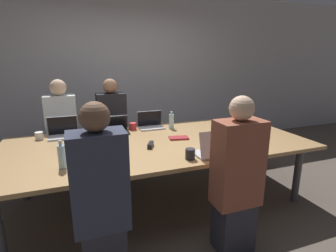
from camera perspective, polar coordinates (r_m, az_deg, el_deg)
The scene contains 21 objects.
ground_plane at distance 3.31m, azimuth -1.95°, elevation -15.70°, with size 24.00×24.00×0.00m, color brown.
curtain_wall at distance 4.86m, azimuth -9.86°, elevation 11.32°, with size 12.00×0.06×2.80m.
conference_table at distance 3.02m, azimuth -2.07°, elevation -4.37°, with size 3.39×1.53×0.74m.
laptop_near_left at distance 2.32m, azimuth -15.69°, elevation -7.92°, with size 0.35×0.23×0.24m.
person_near_left at distance 2.04m, azimuth -14.44°, elevation -15.17°, with size 0.40×0.24×1.40m.
bottle_near_left at distance 2.46m, azimuth -22.15°, elevation -6.15°, with size 0.06×0.06×0.25m.
laptop_far_midleft at distance 3.39m, azimuth -11.50°, elevation -0.46°, with size 0.34×0.22×0.22m.
person_far_midleft at distance 3.86m, azimuth -11.99°, elevation -0.61°, with size 0.40×0.24×1.39m.
cup_far_midleft at distance 3.29m, azimuth -16.23°, elevation -1.47°, with size 0.09×0.09×0.10m.
bottle_far_midleft at distance 3.23m, azimuth -15.82°, elevation -0.81°, with size 0.06×0.06×0.24m.
laptop_far_left at distance 3.42m, azimuth -21.88°, elevation -1.03°, with size 0.35×0.24×0.24m.
person_far_left at distance 3.86m, azimuth -21.91°, elevation -1.30°, with size 0.40×0.24×1.40m.
cup_far_left at distance 3.43m, azimuth -26.24°, elevation -1.91°, with size 0.09×0.09×0.09m.
laptop_far_center at distance 3.58m, azimuth -3.86°, elevation 0.63°, with size 0.34×0.22×0.23m.
cup_far_center at distance 3.52m, azimuth -7.65°, elevation -0.05°, with size 0.09×0.09×0.09m.
bottle_far_center at distance 3.52m, azimuth 0.74°, elevation 1.05°, with size 0.07×0.07×0.24m.
laptop_near_midright at distance 2.60m, azimuth 9.79°, elevation -4.90°, with size 0.33×0.26×0.26m.
person_near_midright at distance 2.34m, azimuth 14.70°, elevation -11.23°, with size 0.40×0.24×1.39m.
cup_near_midright at distance 2.50m, azimuth 4.85°, elevation -6.08°, with size 0.09×0.09×0.10m.
stapler at distance 2.83m, azimuth -3.82°, elevation -4.12°, with size 0.11×0.15×0.05m.
notebook at distance 3.11m, azimuth 2.34°, elevation -2.60°, with size 0.25×0.17×0.02m.
Camera 1 is at (-0.88, -2.71, 1.68)m, focal length 28.00 mm.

